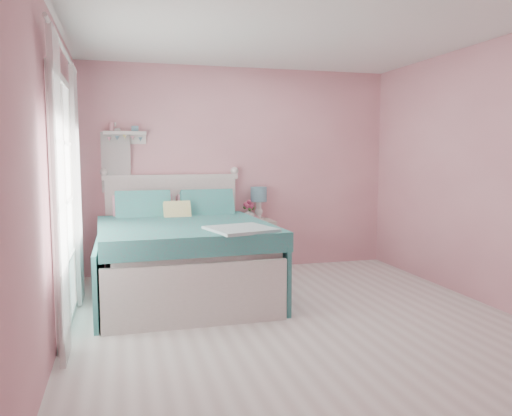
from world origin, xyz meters
name	(u,v)px	position (x,y,z in m)	size (l,w,h in m)	color
floor	(299,322)	(0.00, 0.00, 0.00)	(4.50, 4.50, 0.00)	beige
room_shell	(300,144)	(0.00, 0.00, 1.58)	(4.50, 4.50, 4.50)	#C77E8A
bed	(182,256)	(-0.89, 1.17, 0.41)	(1.76, 2.18, 1.24)	silver
nightstand	(255,246)	(0.13, 2.00, 0.33)	(0.46, 0.45, 0.66)	beige
table_lamp	(259,197)	(0.22, 2.11, 0.95)	(0.21, 0.21, 0.41)	white
vase	(249,214)	(0.07, 2.04, 0.74)	(0.15, 0.15, 0.16)	#B7C3C2
teacup	(255,219)	(0.09, 1.84, 0.70)	(0.09, 0.09, 0.07)	pink
roses	(249,205)	(0.06, 2.04, 0.86)	(0.14, 0.11, 0.12)	#C4436C
wall_shelf	(125,134)	(-1.44, 2.19, 1.73)	(0.50, 0.15, 0.25)	silver
hanging_dress	(116,162)	(-1.55, 2.18, 1.40)	(0.34, 0.03, 0.72)	white
french_door	(64,204)	(-1.97, 0.40, 1.07)	(0.04, 1.32, 2.16)	silver
curtain_near	(59,199)	(-1.92, -0.34, 1.18)	(0.04, 0.40, 2.32)	white
curtain_far	(77,186)	(-1.92, 1.14, 1.18)	(0.04, 0.40, 2.32)	white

